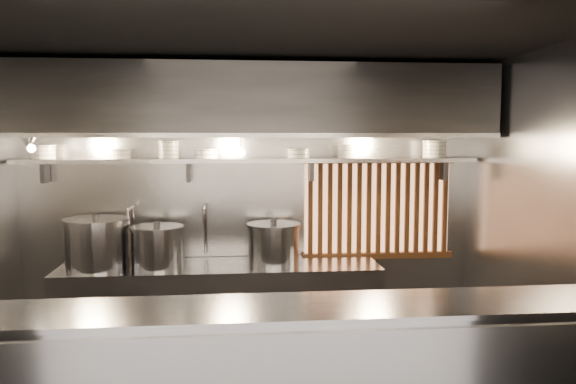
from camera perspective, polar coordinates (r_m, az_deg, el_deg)
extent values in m
plane|color=black|center=(4.18, -3.28, 15.15)|extent=(4.50, 4.50, 0.00)
plane|color=gray|center=(5.67, -3.83, -1.55)|extent=(4.50, 0.00, 4.50)
plane|color=gray|center=(4.83, 24.60, -3.31)|extent=(0.00, 3.00, 3.00)
cube|color=#A0A0A5|center=(3.33, -2.42, -11.77)|extent=(4.50, 0.56, 0.03)
cube|color=#A0A0A5|center=(5.51, -6.83, -11.93)|extent=(3.00, 0.70, 0.90)
cube|color=#A0A0A5|center=(5.45, -3.80, 3.23)|extent=(4.40, 0.34, 0.04)
cube|color=#2D2D30|center=(5.23, -3.77, 9.10)|extent=(4.40, 0.80, 0.65)
cube|color=#A0A0A5|center=(4.82, -3.58, 5.76)|extent=(4.40, 0.03, 0.04)
cube|color=#FFAF72|center=(5.84, 9.05, -1.60)|extent=(1.50, 0.02, 0.92)
cube|color=brown|center=(5.75, 9.25, 3.19)|extent=(1.56, 0.06, 0.06)
cube|color=brown|center=(5.87, 9.10, -6.41)|extent=(1.56, 0.06, 0.06)
cube|color=brown|center=(5.65, 2.29, -1.77)|extent=(0.04, 0.04, 0.92)
cube|color=brown|center=(5.66, 3.29, -1.75)|extent=(0.04, 0.04, 0.92)
cube|color=brown|center=(5.68, 4.29, -1.74)|extent=(0.04, 0.04, 0.92)
cube|color=brown|center=(5.70, 5.28, -1.72)|extent=(0.04, 0.04, 0.92)
cube|color=brown|center=(5.72, 6.26, -1.71)|extent=(0.04, 0.04, 0.92)
cube|color=brown|center=(5.74, 7.24, -1.69)|extent=(0.04, 0.04, 0.92)
cube|color=brown|center=(5.76, 8.21, -1.67)|extent=(0.04, 0.04, 0.92)
cube|color=brown|center=(5.79, 9.17, -1.66)|extent=(0.04, 0.04, 0.92)
cube|color=brown|center=(5.81, 10.13, -1.64)|extent=(0.04, 0.04, 0.92)
cube|color=brown|center=(5.84, 11.07, -1.62)|extent=(0.04, 0.04, 0.92)
cube|color=brown|center=(5.87, 12.00, -1.61)|extent=(0.04, 0.04, 0.92)
cube|color=brown|center=(5.90, 12.93, -1.59)|extent=(0.04, 0.04, 0.92)
cube|color=brown|center=(5.93, 13.85, -1.57)|extent=(0.04, 0.04, 0.92)
cube|color=brown|center=(5.97, 14.75, -1.55)|extent=(0.04, 0.04, 0.92)
cube|color=brown|center=(6.00, 15.65, -1.53)|extent=(0.04, 0.04, 0.92)
cylinder|color=silver|center=(5.73, -15.40, -3.79)|extent=(0.03, 0.03, 0.48)
sphere|color=silver|center=(5.69, -15.47, -1.40)|extent=(0.04, 0.04, 0.04)
cylinder|color=silver|center=(5.57, -15.69, -1.57)|extent=(0.03, 0.26, 0.03)
sphere|color=silver|center=(5.44, -15.93, -1.74)|extent=(0.04, 0.04, 0.04)
cylinder|color=silver|center=(5.45, -15.91, -2.47)|extent=(0.03, 0.03, 0.14)
cylinder|color=silver|center=(5.65, -8.38, -3.77)|extent=(0.03, 0.03, 0.48)
sphere|color=silver|center=(5.62, -8.41, -1.35)|extent=(0.04, 0.04, 0.04)
cylinder|color=silver|center=(5.49, -8.48, -1.52)|extent=(0.03, 0.26, 0.03)
sphere|color=silver|center=(5.36, -8.54, -1.69)|extent=(0.04, 0.04, 0.04)
cylinder|color=silver|center=(5.37, -8.53, -2.43)|extent=(0.03, 0.03, 0.14)
cone|color=#A0A0A5|center=(5.26, -24.88, 4.70)|extent=(0.25, 0.27, 0.20)
sphere|color=#FFE0B2|center=(5.23, -24.61, 4.05)|extent=(0.07, 0.07, 0.07)
cylinder|color=#2D2D30|center=(5.35, -24.56, 5.58)|extent=(0.02, 0.22, 0.02)
cylinder|color=#2D2D30|center=(5.32, -4.85, 4.89)|extent=(0.01, 0.01, 0.12)
sphere|color=#FFE0B2|center=(5.32, -4.85, 4.02)|extent=(0.09, 0.09, 0.09)
cylinder|color=#A0A0A5|center=(5.35, -13.15, -5.60)|extent=(0.60, 0.60, 0.36)
cylinder|color=#A0A0A5|center=(5.31, -13.19, -3.54)|extent=(0.64, 0.64, 0.03)
cylinder|color=#2D2D30|center=(5.31, -13.20, -3.17)|extent=(0.06, 0.06, 0.04)
cylinder|color=#A0A0A5|center=(5.47, -18.85, -5.12)|extent=(0.69, 0.69, 0.43)
cylinder|color=#A0A0A5|center=(5.43, -18.93, -2.72)|extent=(0.73, 0.73, 0.03)
cylinder|color=#2D2D30|center=(5.43, -18.94, -2.36)|extent=(0.06, 0.06, 0.04)
cylinder|color=#A0A0A5|center=(5.39, -1.47, -5.39)|extent=(0.63, 0.63, 0.35)
cylinder|color=#A0A0A5|center=(5.36, -1.47, -3.37)|extent=(0.67, 0.67, 0.03)
cylinder|color=#2D2D30|center=(5.35, -1.47, -3.00)|extent=(0.06, 0.06, 0.04)
cylinder|color=silver|center=(5.72, -23.60, 3.28)|extent=(0.22, 0.22, 0.03)
cylinder|color=silver|center=(5.72, -23.62, 3.66)|extent=(0.22, 0.22, 0.03)
cylinder|color=silver|center=(5.72, -23.63, 4.04)|extent=(0.22, 0.22, 0.03)
cylinder|color=silver|center=(5.72, -23.64, 4.32)|extent=(0.23, 0.23, 0.01)
cylinder|color=silver|center=(5.55, -16.79, 3.46)|extent=(0.22, 0.22, 0.03)
cylinder|color=silver|center=(5.54, -16.80, 3.85)|extent=(0.22, 0.22, 0.03)
cylinder|color=silver|center=(5.54, -16.81, 4.14)|extent=(0.24, 0.24, 0.01)
cylinder|color=silver|center=(5.48, -12.03, 3.55)|extent=(0.19, 0.19, 0.03)
cylinder|color=silver|center=(5.47, -12.04, 3.95)|extent=(0.19, 0.19, 0.03)
cylinder|color=silver|center=(5.47, -12.04, 4.34)|extent=(0.19, 0.19, 0.03)
cylinder|color=silver|center=(5.47, -12.05, 4.74)|extent=(0.19, 0.19, 0.03)
cylinder|color=silver|center=(5.47, -12.06, 5.03)|extent=(0.20, 0.20, 0.01)
cylinder|color=silver|center=(5.45, -8.29, 3.60)|extent=(0.21, 0.21, 0.03)
cylinder|color=silver|center=(5.45, -8.29, 4.00)|extent=(0.21, 0.21, 0.03)
cylinder|color=silver|center=(5.45, -8.30, 4.30)|extent=(0.23, 0.23, 0.01)
cylinder|color=silver|center=(5.48, 1.09, 3.67)|extent=(0.21, 0.21, 0.03)
cylinder|color=silver|center=(5.48, 1.10, 4.07)|extent=(0.21, 0.21, 0.03)
cylinder|color=silver|center=(5.48, 1.10, 4.36)|extent=(0.23, 0.23, 0.01)
cylinder|color=silver|center=(5.56, 6.00, 3.67)|extent=(0.19, 0.19, 0.03)
cylinder|color=silver|center=(5.55, 6.01, 4.06)|extent=(0.19, 0.19, 0.03)
cylinder|color=silver|center=(5.55, 6.01, 4.45)|extent=(0.19, 0.19, 0.03)
cylinder|color=silver|center=(5.55, 6.02, 4.74)|extent=(0.20, 0.20, 0.01)
cylinder|color=silver|center=(5.80, 14.62, 3.60)|extent=(0.23, 0.23, 0.03)
cylinder|color=silver|center=(5.80, 14.63, 3.98)|extent=(0.23, 0.23, 0.03)
cylinder|color=silver|center=(5.80, 14.64, 4.35)|extent=(0.23, 0.23, 0.03)
cylinder|color=silver|center=(5.80, 14.65, 4.73)|extent=(0.23, 0.23, 0.03)
cylinder|color=silver|center=(5.80, 14.66, 5.00)|extent=(0.24, 0.24, 0.01)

